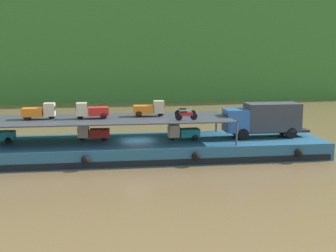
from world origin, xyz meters
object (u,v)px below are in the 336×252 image
cargo_barge (138,149)px  mini_truck_lower_aft (93,132)px  mini_truck_upper_mid (39,111)px  motorcycle_upper_centre (185,112)px  mini_truck_upper_fore (92,111)px  mini_truck_upper_bow (149,109)px  motorcycle_upper_port (186,115)px  mini_truck_lower_mid (183,132)px  covered_lorry (264,119)px

cargo_barge → mini_truck_lower_aft: (-3.86, 0.61, 1.44)m
mini_truck_upper_mid → motorcycle_upper_centre: 12.50m
mini_truck_upper_fore → mini_truck_upper_bow: bearing=8.0°
mini_truck_lower_aft → motorcycle_upper_port: motorcycle_upper_port is taller
cargo_barge → mini_truck_upper_mid: bearing=178.6°
mini_truck_upper_fore → motorcycle_upper_centre: (8.13, 0.02, -0.26)m
mini_truck_lower_aft → mini_truck_upper_mid: (-4.43, -0.40, 2.00)m
mini_truck_lower_aft → mini_truck_lower_mid: (7.83, -0.97, 0.00)m
mini_truck_upper_mid → mini_truck_upper_fore: (4.37, -0.20, 0.00)m
cargo_barge → mini_truck_lower_mid: bearing=-5.2°
covered_lorry → mini_truck_lower_aft: 15.34m
motorcycle_upper_port → motorcycle_upper_centre: size_ratio=1.00×
covered_lorry → mini_truck_lower_aft: size_ratio=2.82×
mini_truck_lower_aft → mini_truck_lower_mid: same height
mini_truck_upper_bow → motorcycle_upper_centre: 3.18m
mini_truck_upper_mid → motorcycle_upper_port: (12.21, -2.26, -0.26)m
covered_lorry → mini_truck_upper_fore: 15.37m
motorcycle_upper_centre → mini_truck_upper_mid: bearing=179.2°
cargo_barge → mini_truck_upper_fore: (-3.92, 0.00, 3.44)m
mini_truck_upper_mid → motorcycle_upper_centre: size_ratio=1.44×
mini_truck_upper_bow → motorcycle_upper_port: (2.80, -2.76, -0.26)m
mini_truck_lower_aft → mini_truck_upper_bow: (4.97, 0.11, 2.00)m
mini_truck_upper_mid → mini_truck_upper_bow: same height
mini_truck_lower_mid → covered_lorry: bearing=1.7°
mini_truck_upper_bow → mini_truck_lower_aft: bearing=-178.8°
mini_truck_lower_aft → mini_truck_lower_mid: bearing=-7.1°
covered_lorry → mini_truck_upper_mid: size_ratio=2.87×
covered_lorry → mini_truck_lower_mid: (-7.45, -0.22, -1.00)m
mini_truck_lower_aft → motorcycle_upper_centre: size_ratio=1.47×
covered_lorry → motorcycle_upper_centre: size_ratio=4.14×
cargo_barge → mini_truck_upper_bow: bearing=32.6°
mini_truck_lower_aft → mini_truck_upper_fore: bearing=-95.4°
mini_truck_lower_aft → motorcycle_upper_centre: (8.07, -0.58, 1.74)m
mini_truck_upper_mid → cargo_barge: bearing=-1.4°
covered_lorry → mini_truck_upper_fore: mini_truck_upper_fore is taller
cargo_barge → covered_lorry: size_ratio=4.17×
motorcycle_upper_port → mini_truck_lower_aft: bearing=161.2°
mini_truck_upper_fore → covered_lorry: bearing=-0.6°
covered_lorry → mini_truck_upper_mid: bearing=179.0°
mini_truck_upper_mid → motorcycle_upper_port: 12.42m
covered_lorry → mini_truck_lower_aft: covered_lorry is taller
mini_truck_upper_bow → motorcycle_upper_centre: size_ratio=1.46×
mini_truck_lower_mid → mini_truck_upper_fore: size_ratio=1.00×
mini_truck_lower_aft → covered_lorry: bearing=-2.8°
mini_truck_lower_aft → mini_truck_upper_mid: size_ratio=1.02×
mini_truck_lower_mid → mini_truck_upper_mid: mini_truck_upper_mid is taller
mini_truck_upper_fore → mini_truck_lower_aft: bearing=84.6°
cargo_barge → mini_truck_upper_bow: 3.69m
cargo_barge → motorcycle_upper_port: size_ratio=17.25×
mini_truck_upper_fore → motorcycle_upper_centre: size_ratio=1.47×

